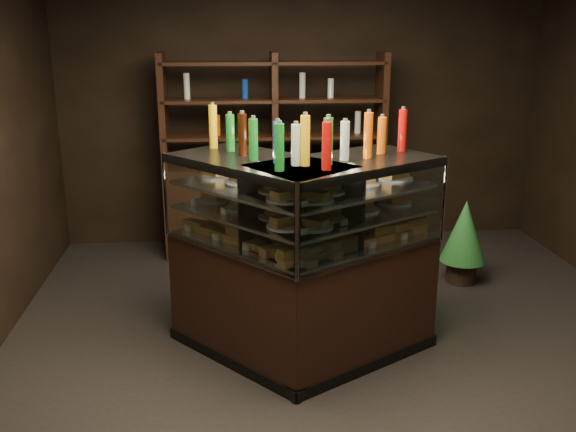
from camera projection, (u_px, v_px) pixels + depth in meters
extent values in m
plane|color=black|center=(345.00, 343.00, 4.71)|extent=(5.00, 5.00, 0.00)
cube|color=black|center=(303.00, 100.00, 6.67)|extent=(5.00, 0.02, 3.00)
cube|color=black|center=(517.00, 284.00, 1.90)|extent=(5.00, 0.02, 3.00)
cube|color=black|center=(341.00, 301.00, 4.44)|extent=(1.40, 1.18, 0.82)
cube|color=black|center=(340.00, 349.00, 4.54)|extent=(1.44, 1.21, 0.08)
cube|color=black|center=(345.00, 165.00, 4.17)|extent=(1.40, 1.18, 0.06)
cube|color=silver|center=(343.00, 243.00, 4.32)|extent=(1.33, 1.11, 0.02)
cube|color=silver|center=(343.00, 216.00, 4.26)|extent=(1.33, 1.11, 0.02)
cube|color=silver|center=(344.00, 191.00, 4.21)|extent=(1.33, 1.11, 0.02)
cube|color=white|center=(378.00, 214.00, 3.99)|extent=(1.08, 0.64, 0.58)
cylinder|color=silver|center=(444.00, 199.00, 4.36)|extent=(0.03, 0.03, 0.60)
cylinder|color=silver|center=(297.00, 232.00, 3.64)|extent=(0.03, 0.03, 0.60)
cube|color=black|center=(261.00, 299.00, 4.47)|extent=(1.29, 1.36, 0.82)
cube|color=black|center=(262.00, 346.00, 4.58)|extent=(1.33, 1.40, 0.08)
cube|color=black|center=(259.00, 164.00, 4.20)|extent=(1.29, 1.36, 0.06)
cube|color=silver|center=(260.00, 242.00, 4.35)|extent=(1.22, 1.29, 0.02)
cube|color=silver|center=(260.00, 214.00, 4.30)|extent=(1.22, 1.29, 0.02)
cube|color=silver|center=(260.00, 189.00, 4.25)|extent=(1.22, 1.29, 0.02)
cube|color=white|center=(223.00, 212.00, 4.05)|extent=(0.82, 0.96, 0.58)
cylinder|color=silver|center=(297.00, 232.00, 3.64)|extent=(0.03, 0.03, 0.60)
cylinder|color=silver|center=(165.00, 194.00, 4.47)|extent=(0.03, 0.03, 0.60)
cube|color=#B58B40|center=(282.00, 255.00, 3.98)|extent=(0.20, 0.17, 0.06)
cube|color=#B58B40|center=(302.00, 250.00, 4.07)|extent=(0.20, 0.17, 0.06)
cube|color=#B58B40|center=(320.00, 246.00, 4.16)|extent=(0.20, 0.17, 0.06)
cube|color=#B58B40|center=(337.00, 241.00, 4.24)|extent=(0.20, 0.17, 0.06)
cube|color=#B58B40|center=(354.00, 237.00, 4.33)|extent=(0.20, 0.17, 0.06)
cube|color=#B58B40|center=(371.00, 233.00, 4.41)|extent=(0.20, 0.17, 0.06)
cube|color=#B58B40|center=(386.00, 229.00, 4.50)|extent=(0.20, 0.17, 0.06)
cube|color=#B58B40|center=(401.00, 225.00, 4.58)|extent=(0.20, 0.17, 0.06)
cylinder|color=white|center=(286.00, 226.00, 3.99)|extent=(0.24, 0.24, 0.02)
cube|color=#B58B40|center=(286.00, 221.00, 3.98)|extent=(0.19, 0.16, 0.05)
cylinder|color=white|center=(325.00, 217.00, 4.17)|extent=(0.24, 0.24, 0.02)
cube|color=#B58B40|center=(325.00, 212.00, 4.16)|extent=(0.19, 0.16, 0.05)
cylinder|color=white|center=(361.00, 209.00, 4.35)|extent=(0.24, 0.24, 0.02)
cube|color=#B58B40|center=(361.00, 204.00, 4.34)|extent=(0.19, 0.16, 0.05)
cylinder|color=white|center=(394.00, 202.00, 4.53)|extent=(0.24, 0.24, 0.02)
cube|color=#B58B40|center=(395.00, 197.00, 4.52)|extent=(0.19, 0.16, 0.05)
cylinder|color=white|center=(286.00, 199.00, 3.94)|extent=(0.24, 0.24, 0.02)
cube|color=#B58B40|center=(286.00, 194.00, 3.93)|extent=(0.19, 0.16, 0.05)
cylinder|color=white|center=(326.00, 191.00, 4.12)|extent=(0.24, 0.24, 0.02)
cube|color=#B58B40|center=(326.00, 186.00, 4.11)|extent=(0.19, 0.16, 0.05)
cylinder|color=white|center=(362.00, 185.00, 4.30)|extent=(0.24, 0.24, 0.02)
cube|color=#B58B40|center=(362.00, 180.00, 4.29)|extent=(0.19, 0.16, 0.05)
cylinder|color=white|center=(395.00, 178.00, 4.48)|extent=(0.24, 0.24, 0.02)
cube|color=#B58B40|center=(396.00, 173.00, 4.47)|extent=(0.19, 0.16, 0.05)
cube|color=#B58B40|center=(207.00, 222.00, 4.67)|extent=(0.19, 0.20, 0.06)
cube|color=#B58B40|center=(220.00, 226.00, 4.57)|extent=(0.19, 0.20, 0.06)
cube|color=#B58B40|center=(235.00, 230.00, 4.47)|extent=(0.19, 0.20, 0.06)
cube|color=#B58B40|center=(249.00, 235.00, 4.37)|extent=(0.19, 0.20, 0.06)
cube|color=#B58B40|center=(265.00, 240.00, 4.27)|extent=(0.19, 0.20, 0.06)
cube|color=#B58B40|center=(281.00, 245.00, 4.17)|extent=(0.19, 0.20, 0.06)
cube|color=#B58B40|center=(298.00, 250.00, 4.07)|extent=(0.19, 0.20, 0.06)
cube|color=#B58B40|center=(316.00, 256.00, 3.97)|extent=(0.19, 0.20, 0.06)
cylinder|color=white|center=(214.00, 199.00, 4.61)|extent=(0.24, 0.24, 0.02)
cube|color=#B58B40|center=(214.00, 195.00, 4.60)|extent=(0.17, 0.18, 0.05)
cylinder|color=white|center=(244.00, 207.00, 4.40)|extent=(0.24, 0.24, 0.02)
cube|color=#B58B40|center=(244.00, 203.00, 4.39)|extent=(0.17, 0.18, 0.05)
cylinder|color=white|center=(277.00, 217.00, 4.19)|extent=(0.24, 0.24, 0.02)
cube|color=#B58B40|center=(277.00, 211.00, 4.18)|extent=(0.17, 0.18, 0.05)
cylinder|color=white|center=(314.00, 227.00, 3.98)|extent=(0.24, 0.24, 0.02)
cube|color=#B58B40|center=(314.00, 221.00, 3.97)|extent=(0.17, 0.18, 0.05)
cylinder|color=white|center=(213.00, 176.00, 4.56)|extent=(0.24, 0.24, 0.02)
cube|color=#B58B40|center=(213.00, 171.00, 4.55)|extent=(0.17, 0.18, 0.05)
cylinder|color=white|center=(243.00, 183.00, 4.35)|extent=(0.24, 0.24, 0.02)
cube|color=#B58B40|center=(243.00, 178.00, 4.34)|extent=(0.17, 0.18, 0.05)
cylinder|color=white|center=(277.00, 191.00, 4.14)|extent=(0.24, 0.24, 0.02)
cube|color=#B58B40|center=(277.00, 186.00, 4.13)|extent=(0.17, 0.18, 0.05)
cylinder|color=white|center=(314.00, 200.00, 3.93)|extent=(0.24, 0.24, 0.02)
cube|color=#B58B40|center=(314.00, 194.00, 3.92)|extent=(0.17, 0.18, 0.05)
cylinder|color=yellow|center=(279.00, 148.00, 3.82)|extent=(0.06, 0.06, 0.28)
cylinder|color=silver|center=(279.00, 123.00, 3.77)|extent=(0.03, 0.03, 0.02)
cylinder|color=#D8590A|center=(302.00, 145.00, 3.92)|extent=(0.06, 0.06, 0.28)
cylinder|color=silver|center=(302.00, 120.00, 3.87)|extent=(0.03, 0.03, 0.02)
cylinder|color=black|center=(324.00, 142.00, 4.02)|extent=(0.06, 0.06, 0.28)
cylinder|color=silver|center=(325.00, 118.00, 3.97)|extent=(0.03, 0.03, 0.02)
cylinder|color=#147223|center=(345.00, 139.00, 4.12)|extent=(0.06, 0.06, 0.28)
cylinder|color=silver|center=(346.00, 115.00, 4.07)|extent=(0.03, 0.03, 0.02)
cylinder|color=#0F38B2|center=(366.00, 136.00, 4.22)|extent=(0.06, 0.06, 0.28)
cylinder|color=silver|center=(366.00, 113.00, 4.17)|extent=(0.03, 0.03, 0.02)
cylinder|color=silver|center=(385.00, 134.00, 4.32)|extent=(0.06, 0.06, 0.28)
cylinder|color=silver|center=(386.00, 111.00, 4.27)|extent=(0.03, 0.03, 0.02)
cylinder|color=#B20C0A|center=(403.00, 131.00, 4.42)|extent=(0.06, 0.06, 0.28)
cylinder|color=silver|center=(404.00, 109.00, 4.38)|extent=(0.03, 0.03, 0.02)
cylinder|color=yellow|center=(207.00, 129.00, 4.50)|extent=(0.06, 0.06, 0.28)
cylinder|color=silver|center=(206.00, 108.00, 4.45)|extent=(0.03, 0.03, 0.02)
cylinder|color=#D8590A|center=(223.00, 132.00, 4.38)|extent=(0.06, 0.06, 0.28)
cylinder|color=silver|center=(223.00, 110.00, 4.34)|extent=(0.03, 0.03, 0.02)
cylinder|color=black|center=(241.00, 135.00, 4.27)|extent=(0.06, 0.06, 0.28)
cylinder|color=silver|center=(240.00, 112.00, 4.22)|extent=(0.03, 0.03, 0.02)
cylinder|color=#147223|center=(259.00, 138.00, 4.15)|extent=(0.06, 0.06, 0.28)
cylinder|color=silver|center=(259.00, 115.00, 4.11)|extent=(0.03, 0.03, 0.02)
cylinder|color=#0F38B2|center=(278.00, 141.00, 4.03)|extent=(0.06, 0.06, 0.28)
cylinder|color=silver|center=(278.00, 117.00, 3.99)|extent=(0.03, 0.03, 0.02)
cylinder|color=silver|center=(299.00, 145.00, 3.92)|extent=(0.06, 0.06, 0.28)
cylinder|color=silver|center=(299.00, 120.00, 3.88)|extent=(0.03, 0.03, 0.02)
cylinder|color=#B20C0A|center=(321.00, 148.00, 3.80)|extent=(0.06, 0.06, 0.28)
cylinder|color=silver|center=(321.00, 123.00, 3.76)|extent=(0.03, 0.03, 0.02)
cylinder|color=black|center=(461.00, 271.00, 5.82)|extent=(0.27, 0.27, 0.20)
cone|color=#164F22|center=(464.00, 231.00, 5.71)|extent=(0.40, 0.40, 0.56)
cone|color=#164F22|center=(466.00, 211.00, 5.65)|extent=(0.32, 0.32, 0.39)
cube|color=black|center=(275.00, 209.00, 6.50)|extent=(2.19, 0.46, 0.90)
cube|color=black|center=(163.00, 112.00, 6.13)|extent=(0.07, 0.38, 1.10)
cube|color=black|center=(274.00, 110.00, 6.22)|extent=(0.07, 0.38, 1.10)
cube|color=black|center=(381.00, 109.00, 6.31)|extent=(0.07, 0.38, 1.10)
cube|color=black|center=(274.00, 136.00, 6.29)|extent=(2.14, 0.42, 0.03)
cube|color=black|center=(274.00, 100.00, 6.19)|extent=(2.14, 0.42, 0.03)
cube|color=black|center=(274.00, 63.00, 6.09)|extent=(2.14, 0.42, 0.03)
cylinder|color=yellow|center=(188.00, 124.00, 6.19)|extent=(0.06, 0.06, 0.22)
cylinder|color=#D8590A|center=(217.00, 124.00, 6.21)|extent=(0.06, 0.06, 0.22)
cylinder|color=black|center=(246.00, 124.00, 6.23)|extent=(0.06, 0.06, 0.22)
cylinder|color=#147223|center=(274.00, 123.00, 6.26)|extent=(0.06, 0.06, 0.22)
cylinder|color=#0F38B2|center=(302.00, 123.00, 6.28)|extent=(0.06, 0.06, 0.22)
cylinder|color=silver|center=(330.00, 122.00, 6.30)|extent=(0.06, 0.06, 0.22)
cylinder|color=#B20C0A|center=(358.00, 122.00, 6.33)|extent=(0.06, 0.06, 0.22)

